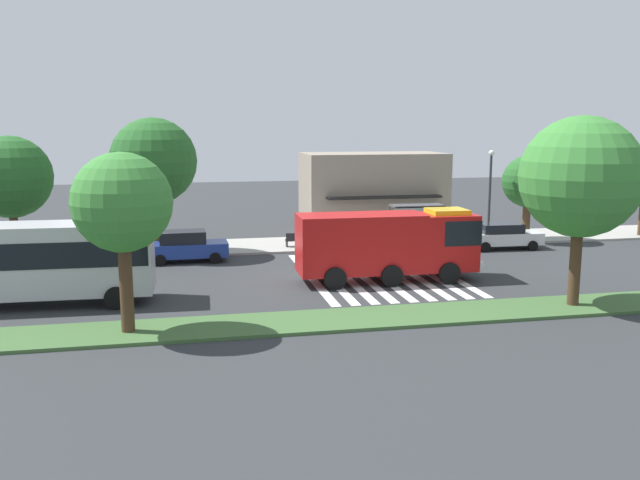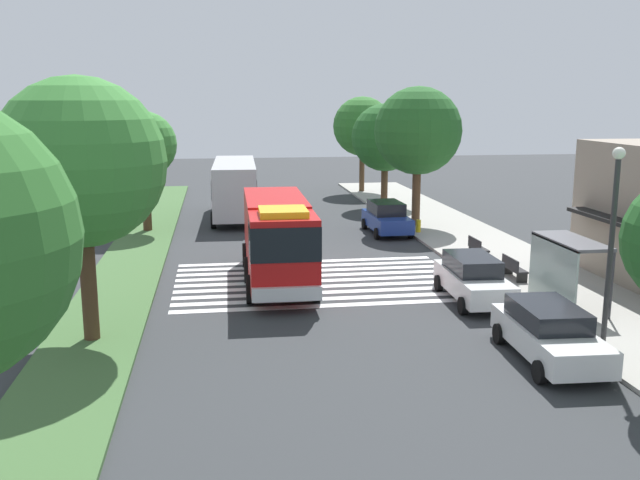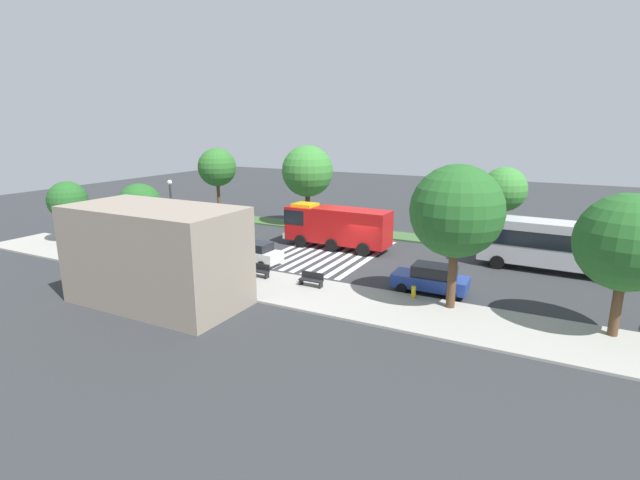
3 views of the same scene
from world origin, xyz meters
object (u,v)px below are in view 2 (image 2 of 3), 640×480
(sidewalk_tree_far_west, at_px, (362,127))
(median_tree_far_west, at_px, (144,145))
(parked_car_mid, at_px, (473,278))
(street_lamp, at_px, (612,233))
(parked_car_east, at_px, (549,332))
(fire_truck, at_px, (278,237))
(sidewalk_tree_center, at_px, (418,131))
(parked_car_west, at_px, (387,218))
(median_tree_west, at_px, (80,163))
(bench_west_of_shelter, at_px, (477,247))
(transit_bus, at_px, (235,185))
(fire_hydrant, at_px, (418,226))
(bus_stop_shelter, at_px, (562,259))
(sidewalk_tree_west, at_px, (385,138))
(bench_near_shelter, at_px, (513,268))

(sidewalk_tree_far_west, xyz_separation_m, median_tree_far_west, (15.17, -15.70, -0.36))
(parked_car_mid, relative_size, street_lamp, 0.80)
(parked_car_east, xyz_separation_m, median_tree_far_west, (-22.13, -13.50, 4.13))
(fire_truck, xyz_separation_m, sidewalk_tree_center, (-11.92, 9.28, 3.69))
(parked_car_west, height_order, street_lamp, street_lamp)
(median_tree_west, bearing_deg, sidewalk_tree_far_west, 155.09)
(street_lamp, bearing_deg, sidewalk_tree_center, 178.93)
(sidewalk_tree_far_west, height_order, sidewalk_tree_center, sidewalk_tree_center)
(parked_car_east, relative_size, sidewalk_tree_center, 0.59)
(bench_west_of_shelter, relative_size, sidewalk_tree_far_west, 0.21)
(parked_car_east, bearing_deg, transit_bus, -159.69)
(median_tree_west, bearing_deg, fire_hydrant, 135.98)
(street_lamp, relative_size, sidewalk_tree_center, 0.75)
(bus_stop_shelter, xyz_separation_m, bench_west_of_shelter, (-8.11, -0.01, -1.30))
(parked_car_east, bearing_deg, sidewalk_tree_far_west, 179.34)
(street_lamp, bearing_deg, sidewalk_tree_west, 179.22)
(fire_hydrant, bearing_deg, transit_bus, -125.43)
(parked_car_east, xyz_separation_m, bus_stop_shelter, (-4.66, 2.72, 1.03))
(parked_car_mid, relative_size, transit_bus, 0.47)
(sidewalk_tree_west, distance_m, median_tree_west, 30.41)
(median_tree_west, bearing_deg, sidewalk_tree_west, 148.90)
(bus_stop_shelter, distance_m, bench_west_of_shelter, 8.22)
(street_lamp, bearing_deg, sidewalk_tree_far_west, 179.38)
(median_tree_far_west, bearing_deg, sidewalk_tree_west, 115.22)
(parked_car_mid, xyz_separation_m, sidewalk_tree_west, (-23.34, 2.20, 3.99))
(bus_stop_shelter, height_order, sidewalk_tree_west, sidewalk_tree_west)
(parked_car_mid, height_order, bus_stop_shelter, bus_stop_shelter)
(bus_stop_shelter, relative_size, bench_near_shelter, 2.19)
(street_lamp, height_order, sidewalk_tree_west, sidewalk_tree_west)
(parked_car_mid, bearing_deg, median_tree_west, -76.53)
(fire_truck, bearing_deg, median_tree_west, -45.46)
(sidewalk_tree_center, distance_m, median_tree_west, 23.91)
(transit_bus, bearing_deg, parked_car_west, -126.19)
(fire_truck, distance_m, bench_west_of_shelter, 10.39)
(sidewalk_tree_far_west, bearing_deg, sidewalk_tree_west, 0.00)
(median_tree_west, bearing_deg, parked_car_mid, 101.26)
(sidewalk_tree_west, distance_m, fire_hydrant, 11.20)
(sidewalk_tree_west, distance_m, median_tree_far_west, 17.35)
(bench_west_of_shelter, relative_size, sidewalk_tree_center, 0.20)
(parked_car_mid, height_order, sidewalk_tree_center, sidewalk_tree_center)
(transit_bus, distance_m, bus_stop_shelter, 24.40)
(transit_bus, relative_size, fire_hydrant, 14.57)
(parked_car_west, relative_size, parked_car_mid, 0.97)
(bench_west_of_shelter, bearing_deg, parked_car_mid, -22.41)
(fire_truck, distance_m, median_tree_west, 9.59)
(parked_car_east, relative_size, transit_bus, 0.47)
(median_tree_far_west, bearing_deg, fire_hydrant, 79.19)
(fire_truck, height_order, fire_hydrant, fire_truck)
(sidewalk_tree_far_west, relative_size, median_tree_west, 0.94)
(bench_near_shelter, height_order, street_lamp, street_lamp)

